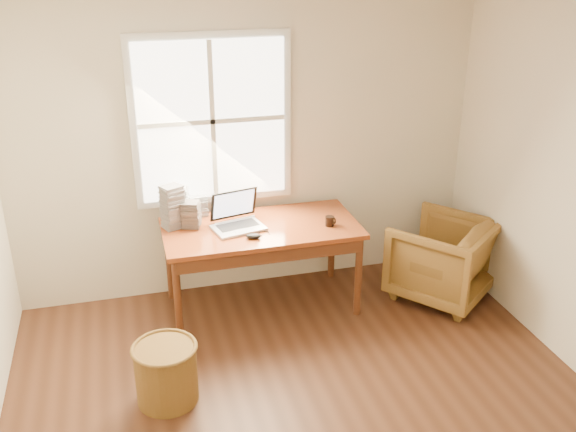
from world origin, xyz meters
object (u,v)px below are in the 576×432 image
armchair (442,259)px  cd_stack_a (179,204)px  coffee_mug (330,221)px  desk (261,228)px  laptop (238,214)px  wicker_stool (166,374)px

armchair → cd_stack_a: size_ratio=2.62×
coffee_mug → cd_stack_a: bearing=162.2°
armchair → coffee_mug: (-1.00, 0.10, 0.43)m
desk → armchair: size_ratio=2.04×
laptop → coffee_mug: (0.74, -0.13, -0.09)m
cd_stack_a → wicker_stool: bearing=-101.9°
wicker_stool → cd_stack_a: (0.28, 1.32, 0.69)m
desk → wicker_stool: bearing=-131.2°
armchair → laptop: 1.83m
desk → laptop: 0.24m
coffee_mug → cd_stack_a: (-1.17, 0.43, 0.11)m
wicker_stool → laptop: size_ratio=1.13×
cd_stack_a → laptop: bearing=-35.1°
laptop → coffee_mug: 0.75m
desk → laptop: laptop is taller
coffee_mug → cd_stack_a: cd_stack_a is taller
armchair → cd_stack_a: (-2.17, 0.53, 0.54)m
armchair → laptop: laptop is taller
desk → cd_stack_a: bearing=154.8°
armchair → desk: bearing=-47.3°
wicker_stool → laptop: 1.41m
cd_stack_a → desk: bearing=-25.2°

